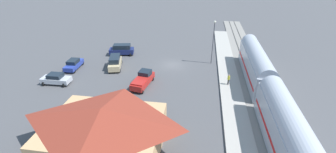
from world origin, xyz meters
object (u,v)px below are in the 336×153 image
pickup_red (143,80)px  suv_tan (115,62)px  station_building (104,129)px  passenger_train (268,90)px  light_pole_near_platform (213,37)px  sedan_blue (74,64)px  sedan_silver (56,79)px  pedestrian_on_platform (229,79)px  suv_navy (122,49)px

pickup_red → suv_tan: bearing=-40.0°
station_building → suv_tan: 20.17m
passenger_train → light_pole_near_platform: bearing=-63.8°
suv_tan → sedan_blue: bearing=10.9°
suv_tan → sedan_blue: size_ratio=1.14×
suv_tan → sedan_silver: 10.09m
pedestrian_on_platform → pickup_red: bearing=7.6°
station_building → pedestrian_on_platform: station_building is taller
pedestrian_on_platform → light_pole_near_platform: light_pole_near_platform is taller
suv_navy → light_pole_near_platform: (-18.17, 1.60, 3.93)m
pedestrian_on_platform → sedan_blue: (27.01, -2.34, -0.40)m
passenger_train → light_pole_near_platform: size_ratio=4.09×
pedestrian_on_platform → suv_navy: 22.97m
passenger_train → pickup_red: (17.51, -3.53, -1.83)m
pickup_red → sedan_blue: (13.86, -4.09, -0.15)m
passenger_train → sedan_blue: 32.34m
pickup_red → pedestrian_on_platform: bearing=-172.4°
pedestrian_on_platform → suv_navy: (20.62, -10.11, -0.13)m
sedan_silver → light_pole_near_platform: bearing=-154.2°
passenger_train → pickup_red: 17.96m
passenger_train → pickup_red: bearing=-11.4°
pedestrian_on_platform → passenger_train: bearing=129.5°
pickup_red → sedan_silver: (13.77, 1.56, -0.15)m
pickup_red → suv_navy: 14.01m
pedestrian_on_platform → sedan_blue: pedestrian_on_platform is taller
pedestrian_on_platform → light_pole_near_platform: bearing=-74.0°
pickup_red → suv_tan: suv_tan is taller
suv_navy → light_pole_near_platform: light_pole_near_platform is taller
pedestrian_on_platform → pickup_red: pickup_red is taller
sedan_blue → suv_navy: 10.07m
suv_tan → suv_navy: size_ratio=1.01×
suv_tan → suv_navy: bearing=-81.9°
sedan_silver → light_pole_near_platform: size_ratio=0.56×
sedan_silver → suv_navy: bearing=-115.2°
pedestrian_on_platform → suv_navy: size_ratio=0.33×
pedestrian_on_platform → pickup_red: (13.16, 1.75, -0.25)m
pedestrian_on_platform → light_pole_near_platform: size_ratio=0.21×
pedestrian_on_platform → light_pole_near_platform: 9.64m
suv_navy → pickup_red: bearing=122.2°
station_building → pickup_red: 13.79m
pickup_red → sedan_silver: size_ratio=1.24×
sedan_silver → pedestrian_on_platform: bearing=-173.0°
light_pole_near_platform → pedestrian_on_platform: bearing=106.0°
suv_tan → suv_navy: 6.44m
suv_tan → sedan_silver: bearing=44.3°
pickup_red → sedan_blue: 14.45m
light_pole_near_platform → sedan_silver: bearing=25.8°
sedan_blue → passenger_train: bearing=166.3°
passenger_train → suv_navy: passenger_train is taller
suv_navy → light_pole_near_platform: size_ratio=0.64×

